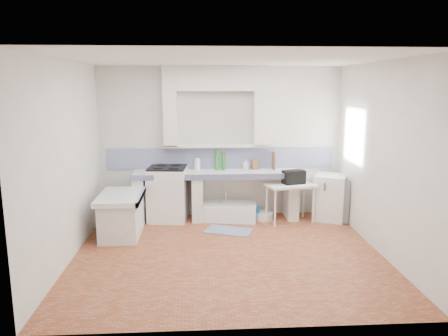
{
  "coord_description": "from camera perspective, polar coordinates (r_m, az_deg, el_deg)",
  "views": [
    {
      "loc": [
        -0.42,
        -5.97,
        2.46
      ],
      "look_at": [
        0.0,
        1.0,
        1.1
      ],
      "focal_mm": 34.37,
      "sensor_mm": 36.0,
      "label": 1
    }
  ],
  "objects": [
    {
      "name": "wall_front",
      "position": [
        4.13,
        2.5,
        -3.83
      ],
      "size": [
        4.5,
        0.0,
        4.5
      ],
      "primitive_type": "plane",
      "rotation": [
        -1.57,
        0.0,
        0.0
      ],
      "color": "white",
      "rests_on": "ground"
    },
    {
      "name": "soap_bottle",
      "position": [
        8.01,
        2.97,
        0.54
      ],
      "size": [
        0.12,
        0.12,
        0.21
      ],
      "primitive_type": "imported",
      "rotation": [
        0.0,
        0.0,
        -0.25
      ],
      "color": "white",
      "rests_on": "counter_slab"
    },
    {
      "name": "fridge",
      "position": [
        8.16,
        13.9,
        -3.8
      ],
      "size": [
        0.72,
        0.72,
        0.84
      ],
      "primitive_type": "cube",
      "rotation": [
        0.0,
        0.0,
        -0.43
      ],
      "color": "white",
      "rests_on": "ground"
    },
    {
      "name": "bucket_orange",
      "position": [
        7.94,
        1.05,
        -6.15
      ],
      "size": [
        0.29,
        0.29,
        0.24
      ],
      "primitive_type": "cylinder",
      "rotation": [
        0.0,
        0.0,
        0.13
      ],
      "color": "#C04314",
      "rests_on": "ground"
    },
    {
      "name": "side_table",
      "position": [
        7.87,
        8.74,
        -4.64
      ],
      "size": [
        0.94,
        0.66,
        0.04
      ],
      "primitive_type": "cube",
      "rotation": [
        0.0,
        0.0,
        0.25
      ],
      "color": "white",
      "rests_on": "ground"
    },
    {
      "name": "bucket_red",
      "position": [
        8.01,
        -1.76,
        -5.77
      ],
      "size": [
        0.34,
        0.34,
        0.29
      ],
      "primitive_type": "cylinder",
      "rotation": [
        0.0,
        0.0,
        0.07
      ],
      "color": "#CE334A",
      "rests_on": "ground"
    },
    {
      "name": "counter_slab",
      "position": [
        7.85,
        -1.04,
        -0.76
      ],
      "size": [
        3.0,
        0.6,
        0.08
      ],
      "primitive_type": "cube",
      "color": "white",
      "rests_on": "ground"
    },
    {
      "name": "green_bottle_b",
      "position": [
        7.96,
        -0.06,
        0.89
      ],
      "size": [
        0.09,
        0.09,
        0.32
      ],
      "primitive_type": "cylinder",
      "rotation": [
        0.0,
        0.0,
        -0.33
      ],
      "color": "#247C22",
      "rests_on": "counter_slab"
    },
    {
      "name": "stove",
      "position": [
        7.95,
        -7.44,
        -3.46
      ],
      "size": [
        0.75,
        0.73,
        0.97
      ],
      "primitive_type": "cube",
      "rotation": [
        0.0,
        0.0,
        -0.11
      ],
      "color": "white",
      "rests_on": "ground"
    },
    {
      "name": "sink",
      "position": [
        8.02,
        0.33,
        -5.86
      ],
      "size": [
        1.19,
        0.77,
        0.27
      ],
      "primitive_type": "cube",
      "rotation": [
        0.0,
        0.0,
        -0.16
      ],
      "color": "white",
      "rests_on": "ground"
    },
    {
      "name": "counter_pier_left",
      "position": [
        8.02,
        -11.1,
        -4.02
      ],
      "size": [
        0.2,
        0.55,
        0.82
      ],
      "primitive_type": "cube",
      "color": "white",
      "rests_on": "ground"
    },
    {
      "name": "cutting_board",
      "position": [
        8.07,
        6.63,
        0.95
      ],
      "size": [
        0.03,
        0.24,
        0.32
      ],
      "primitive_type": "cube",
      "rotation": [
        0.0,
        0.0,
        0.05
      ],
      "color": "brown",
      "rests_on": "counter_slab"
    },
    {
      "name": "wall_right",
      "position": [
        6.63,
        20.36,
        1.12
      ],
      "size": [
        0.0,
        4.5,
        4.5
      ],
      "primitive_type": "plane",
      "rotation": [
        1.57,
        0.0,
        -1.57
      ],
      "color": "white",
      "rests_on": "ground"
    },
    {
      "name": "counter_lip",
      "position": [
        7.57,
        -0.95,
        -1.19
      ],
      "size": [
        3.0,
        0.04,
        0.1
      ],
      "primitive_type": "cube",
      "color": "navy",
      "rests_on": "ground"
    },
    {
      "name": "alcove_mass",
      "position": [
        7.86,
        -1.13,
        11.85
      ],
      "size": [
        1.9,
        0.25,
        0.45
      ],
      "primitive_type": "cube",
      "color": "white",
      "rests_on": "ground"
    },
    {
      "name": "green_bottle_a",
      "position": [
        7.94,
        -0.93,
        1.03
      ],
      "size": [
        0.08,
        0.08,
        0.37
      ],
      "primitive_type": "cylinder",
      "rotation": [
        0.0,
        0.0,
        -0.05
      ],
      "color": "#247C22",
      "rests_on": "counter_slab"
    },
    {
      "name": "wall_left",
      "position": [
        6.34,
        -20.18,
        0.71
      ],
      "size": [
        0.0,
        4.5,
        4.5
      ],
      "primitive_type": "plane",
      "rotation": [
        1.57,
        0.0,
        1.57
      ],
      "color": "white",
      "rests_on": "ground"
    },
    {
      "name": "floor",
      "position": [
        6.47,
        0.54,
        -11.31
      ],
      "size": [
        4.5,
        4.5,
        0.0
      ],
      "primitive_type": "plane",
      "color": "#9F593C",
      "rests_on": "ground"
    },
    {
      "name": "lace_valance",
      "position": [
        7.68,
        17.27,
        6.94
      ],
      "size": [
        0.01,
        0.84,
        0.24
      ],
      "primitive_type": "cube",
      "color": "white",
      "rests_on": "ground"
    },
    {
      "name": "ceiling",
      "position": [
        6.0,
        0.59,
        14.27
      ],
      "size": [
        4.5,
        4.5,
        0.0
      ],
      "primitive_type": "plane",
      "rotation": [
        3.14,
        0.0,
        0.0
      ],
      "color": "white",
      "rests_on": "ground"
    },
    {
      "name": "counter_pier_right",
      "position": [
        8.13,
        8.91,
        -3.73
      ],
      "size": [
        0.2,
        0.55,
        0.82
      ],
      "primitive_type": "cube",
      "color": "white",
      "rests_on": "ground"
    },
    {
      "name": "rug",
      "position": [
        7.41,
        0.66,
        -8.32
      ],
      "size": [
        0.88,
        0.68,
        0.01
      ],
      "primitive_type": "cube",
      "rotation": [
        0.0,
        0.0,
        -0.35
      ],
      "color": "#2B4F82",
      "rests_on": "ground"
    },
    {
      "name": "peninsula_lip",
      "position": [
        7.17,
        -10.97,
        -3.73
      ],
      "size": [
        0.04,
        1.1,
        0.1
      ],
      "primitive_type": "cube",
      "color": "navy",
      "rests_on": "ground"
    },
    {
      "name": "basin_white",
      "position": [
        8.04,
        5.26,
        -6.34
      ],
      "size": [
        0.39,
        0.39,
        0.14
      ],
      "primitive_type": "cylinder",
      "rotation": [
        0.0,
        0.0,
        0.13
      ],
      "color": "white",
      "rests_on": "ground"
    },
    {
      "name": "water_bottle_b",
      "position": [
        8.17,
        0.3,
        -5.42
      ],
      "size": [
        0.08,
        0.08,
        0.29
      ],
      "primitive_type": "cylinder",
      "rotation": [
        0.0,
        0.0,
        0.05
      ],
      "color": "silver",
      "rests_on": "ground"
    },
    {
      "name": "backsplash",
      "position": [
        8.09,
        -0.42,
        1.33
      ],
      "size": [
        4.27,
        0.03,
        0.4
      ],
      "primitive_type": "cube",
      "color": "navy",
      "rests_on": "ground"
    },
    {
      "name": "paper_towel",
      "position": [
        7.96,
        -3.56,
        0.49
      ],
      "size": [
        0.13,
        0.13,
        0.22
      ],
      "primitive_type": "cylinder",
      "rotation": [
        0.0,
        0.0,
        -0.18
      ],
      "color": "white",
      "rests_on": "counter_slab"
    },
    {
      "name": "peninsula_top",
      "position": [
        7.22,
        -13.57,
        -3.74
      ],
      "size": [
        0.7,
        1.1,
        0.08
      ],
      "primitive_type": "cube",
      "color": "white",
      "rests_on": "ground"
    },
    {
      "name": "wall_back",
      "position": [
        8.06,
        -0.43,
        3.45
      ],
      "size": [
        4.5,
        0.0,
        4.5
      ],
      "primitive_type": "plane",
      "rotation": [
        1.57,
        0.0,
        0.0
      ],
      "color": "white",
      "rests_on": "ground"
    },
    {
      "name": "bucket_blue",
      "position": [
        8.01,
        3.67,
        -5.86
      ],
      "size": [
        0.37,
        0.37,
        0.28
      ],
      "primitive_type": "cylinder",
      "rotation": [
        0.0,
        0.0,
        0.32
      ],
      "color": "#0E5EB0",
      "rests_on": "ground"
    },
    {
      "name": "knife_block",
      "position": [
        8.03,
        4.11,
        0.47
      ],
      "size": [
        0.11,
        0.1,
        0.19
      ],
      "primitive_type": "cube",
      "rotation": [
        0.0,
        0.0,
        0.31
      ],
      "color": "brown",
      "rests_on": "counter_slab"
    },
    {
      "name": "black_bag",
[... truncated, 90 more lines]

